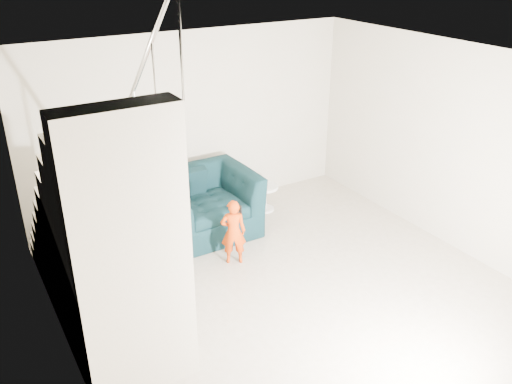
{
  "coord_description": "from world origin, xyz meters",
  "views": [
    {
      "loc": [
        -3.09,
        -4.24,
        3.81
      ],
      "look_at": [
        0.15,
        1.2,
        0.85
      ],
      "focal_mm": 38.0,
      "sensor_mm": 36.0,
      "label": 1
    }
  ],
  "objects_px": {
    "armchair": "(205,203)",
    "side_table": "(265,193)",
    "staircase": "(106,253)",
    "toddler": "(233,232)"
  },
  "relations": [
    {
      "from": "armchair",
      "to": "toddler",
      "type": "relative_size",
      "value": 1.53
    },
    {
      "from": "armchair",
      "to": "side_table",
      "type": "xyz_separation_m",
      "value": [
        1.07,
        0.14,
        -0.16
      ]
    },
    {
      "from": "toddler",
      "to": "side_table",
      "type": "xyz_separation_m",
      "value": [
        1.12,
        1.07,
        -0.16
      ]
    },
    {
      "from": "toddler",
      "to": "side_table",
      "type": "relative_size",
      "value": 2.14
    },
    {
      "from": "side_table",
      "to": "staircase",
      "type": "relative_size",
      "value": 0.11
    },
    {
      "from": "staircase",
      "to": "armchair",
      "type": "bearing_deg",
      "value": 38.93
    },
    {
      "from": "armchair",
      "to": "side_table",
      "type": "distance_m",
      "value": 1.1
    },
    {
      "from": "armchair",
      "to": "side_table",
      "type": "relative_size",
      "value": 3.28
    },
    {
      "from": "staircase",
      "to": "toddler",
      "type": "bearing_deg",
      "value": 16.65
    },
    {
      "from": "armchair",
      "to": "staircase",
      "type": "xyz_separation_m",
      "value": [
        -1.79,
        -1.44,
        0.51
      ]
    }
  ]
}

